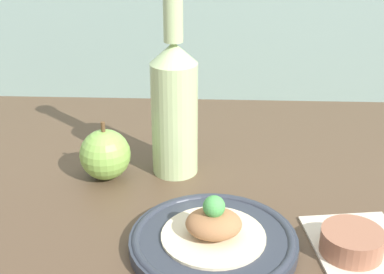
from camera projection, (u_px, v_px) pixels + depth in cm
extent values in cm
cube|color=brown|center=(206.00, 244.00, 75.78)|extent=(180.00, 110.00, 4.00)
cylinder|color=#2D333D|center=(213.00, 243.00, 71.39)|extent=(22.57, 22.57, 1.71)
torus|color=#2D333D|center=(213.00, 239.00, 71.13)|extent=(21.96, 21.96, 1.20)
cylinder|color=beige|center=(213.00, 236.00, 70.94)|extent=(13.99, 13.99, 0.40)
ellipsoid|color=#9E6B42|center=(214.00, 224.00, 70.11)|extent=(7.46, 6.34, 3.53)
sphere|color=#4CA34C|center=(214.00, 207.00, 68.99)|extent=(2.93, 2.93, 2.93)
cylinder|color=#B7D18E|center=(175.00, 119.00, 87.37)|extent=(7.62, 7.62, 19.03)
cone|color=#B7D18E|center=(174.00, 53.00, 82.61)|extent=(7.62, 7.62, 3.43)
cylinder|color=#B7D18E|center=(173.00, 13.00, 80.01)|extent=(3.05, 3.05, 8.85)
sphere|color=#84B74C|center=(105.00, 155.00, 87.57)|extent=(8.38, 8.38, 8.38)
cylinder|color=brown|center=(103.00, 128.00, 85.51)|extent=(0.67, 0.67, 1.89)
cube|color=beige|center=(359.00, 244.00, 71.86)|extent=(14.64, 16.32, 0.80)
cylinder|color=#996047|center=(352.00, 243.00, 69.71)|extent=(8.19, 8.19, 3.61)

